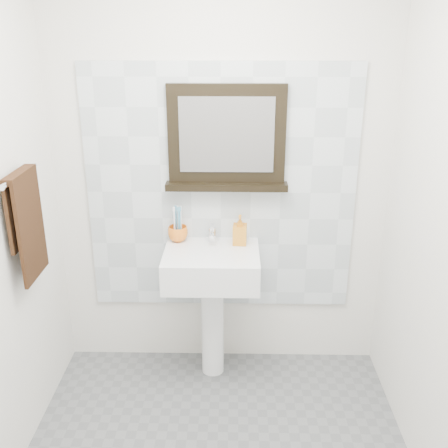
{
  "coord_description": "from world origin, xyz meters",
  "views": [
    {
      "loc": [
        0.08,
        -1.9,
        2.09
      ],
      "look_at": [
        0.03,
        0.55,
        1.15
      ],
      "focal_mm": 42.0,
      "sensor_mm": 36.0,
      "label": 1
    }
  ],
  "objects_px": {
    "pedestal_sink": "(212,279)",
    "soap_dispenser": "(240,230)",
    "toothbrush_cup": "(178,234)",
    "framed_mirror": "(227,140)",
    "hand_towel": "(26,217)"
  },
  "relations": [
    {
      "from": "toothbrush_cup",
      "to": "soap_dispenser",
      "type": "relative_size",
      "value": 0.66
    },
    {
      "from": "toothbrush_cup",
      "to": "framed_mirror",
      "type": "xyz_separation_m",
      "value": [
        0.29,
        0.04,
        0.56
      ]
    },
    {
      "from": "pedestal_sink",
      "to": "toothbrush_cup",
      "type": "xyz_separation_m",
      "value": [
        -0.21,
        0.14,
        0.23
      ]
    },
    {
      "from": "pedestal_sink",
      "to": "toothbrush_cup",
      "type": "height_order",
      "value": "pedestal_sink"
    },
    {
      "from": "pedestal_sink",
      "to": "framed_mirror",
      "type": "bearing_deg",
      "value": 65.83
    },
    {
      "from": "pedestal_sink",
      "to": "framed_mirror",
      "type": "distance_m",
      "value": 0.82
    },
    {
      "from": "toothbrush_cup",
      "to": "soap_dispenser",
      "type": "distance_m",
      "value": 0.38
    },
    {
      "from": "pedestal_sink",
      "to": "soap_dispenser",
      "type": "height_order",
      "value": "soap_dispenser"
    },
    {
      "from": "toothbrush_cup",
      "to": "framed_mirror",
      "type": "bearing_deg",
      "value": 8.49
    },
    {
      "from": "framed_mirror",
      "to": "pedestal_sink",
      "type": "bearing_deg",
      "value": -114.17
    },
    {
      "from": "pedestal_sink",
      "to": "soap_dispenser",
      "type": "xyz_separation_m",
      "value": [
        0.16,
        0.11,
        0.27
      ]
    },
    {
      "from": "soap_dispenser",
      "to": "hand_towel",
      "type": "distance_m",
      "value": 1.19
    },
    {
      "from": "framed_mirror",
      "to": "soap_dispenser",
      "type": "bearing_deg",
      "value": -45.1
    },
    {
      "from": "toothbrush_cup",
      "to": "hand_towel",
      "type": "relative_size",
      "value": 0.22
    },
    {
      "from": "toothbrush_cup",
      "to": "soap_dispenser",
      "type": "xyz_separation_m",
      "value": [
        0.37,
        -0.04,
        0.04
      ]
    }
  ]
}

